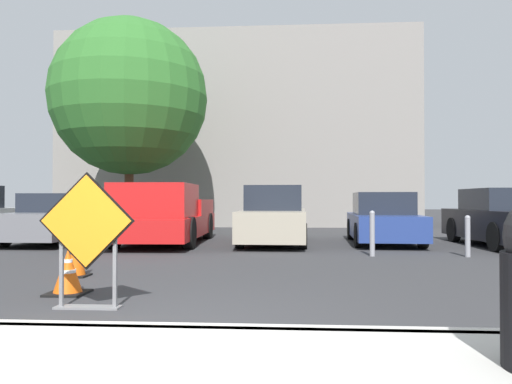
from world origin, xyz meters
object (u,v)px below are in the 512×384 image
at_px(parked_car_second, 61,219).
at_px(parked_car_fourth, 383,220).
at_px(traffic_cone_second, 76,251).
at_px(pickup_truck, 163,217).
at_px(bollard_nearest, 372,232).
at_px(parked_car_third, 274,217).
at_px(parked_car_fifth, 506,219).
at_px(bollard_second, 468,235).
at_px(road_closed_sign, 87,233).
at_px(traffic_cone_nearest, 68,272).

height_order(parked_car_second, parked_car_fourth, parked_car_fourth).
relative_size(traffic_cone_second, pickup_truck, 0.15).
bearing_deg(bollard_nearest, parked_car_third, 126.83).
distance_m(parked_car_second, parked_car_fifth, 12.06).
xyz_separation_m(parked_car_fifth, bollard_second, (-1.83, -2.51, -0.23)).
height_order(parked_car_second, parked_car_third, parked_car_third).
height_order(parked_car_third, bollard_nearest, parked_car_third).
relative_size(traffic_cone_second, parked_car_second, 0.18).
height_order(parked_car_second, parked_car_fifth, parked_car_fifth).
bearing_deg(road_closed_sign, traffic_cone_second, 116.26).
height_order(parked_car_fourth, bollard_nearest, parked_car_fourth).
relative_size(road_closed_sign, traffic_cone_nearest, 2.63).
xyz_separation_m(parked_car_fourth, parked_car_fifth, (3.01, -0.67, 0.06)).
bearing_deg(bollard_second, pickup_truck, 161.21).
distance_m(road_closed_sign, bollard_nearest, 6.77).
xyz_separation_m(parked_car_second, parked_car_third, (6.03, 0.13, 0.07)).
relative_size(traffic_cone_second, bollard_second, 0.93).
relative_size(pickup_truck, parked_car_fifth, 1.22).
relative_size(road_closed_sign, parked_car_fifth, 0.34).
relative_size(parked_car_second, parked_car_fifth, 0.99).
distance_m(parked_car_second, parked_car_fourth, 9.05).
distance_m(traffic_cone_second, parked_car_third, 6.79).
bearing_deg(parked_car_third, parked_car_second, 2.50).
relative_size(pickup_truck, parked_car_third, 1.19).
bearing_deg(parked_car_fourth, traffic_cone_nearest, 57.61).
height_order(pickup_truck, parked_car_fifth, pickup_truck).
xyz_separation_m(parked_car_second, parked_car_fourth, (9.04, 0.38, -0.01)).
bearing_deg(road_closed_sign, bollard_nearest, 53.47).
bearing_deg(pickup_truck, parked_car_fifth, 178.70).
relative_size(parked_car_second, parked_car_fourth, 1.08).
xyz_separation_m(traffic_cone_nearest, bollard_second, (6.62, 4.61, 0.19)).
distance_m(road_closed_sign, bollard_second, 8.12).
bearing_deg(parked_car_second, parked_car_fifth, 179.62).
height_order(bollard_nearest, bollard_second, bollard_nearest).
xyz_separation_m(parked_car_fourth, bollard_nearest, (-0.82, -3.18, -0.13)).
distance_m(parked_car_third, parked_car_fourth, 3.03).
height_order(pickup_truck, parked_car_third, pickup_truck).
bearing_deg(parked_car_second, road_closed_sign, 118.00).
distance_m(road_closed_sign, pickup_truck, 7.97).
distance_m(parked_car_second, parked_car_third, 6.03).
xyz_separation_m(traffic_cone_nearest, bollard_nearest, (4.62, 4.61, 0.24)).
relative_size(traffic_cone_second, parked_car_fourth, 0.20).
bearing_deg(traffic_cone_nearest, parked_car_third, 72.17).
xyz_separation_m(road_closed_sign, parked_car_third, (1.83, 8.37, -0.12)).
xyz_separation_m(parked_car_third, parked_car_fourth, (3.02, 0.25, -0.08)).
bearing_deg(road_closed_sign, bollard_second, 42.06).
relative_size(pickup_truck, bollard_second, 6.24).
xyz_separation_m(parked_car_second, bollard_second, (10.22, -2.80, -0.19)).
height_order(road_closed_sign, parked_car_fourth, road_closed_sign).
height_order(pickup_truck, bollard_nearest, pickup_truck).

